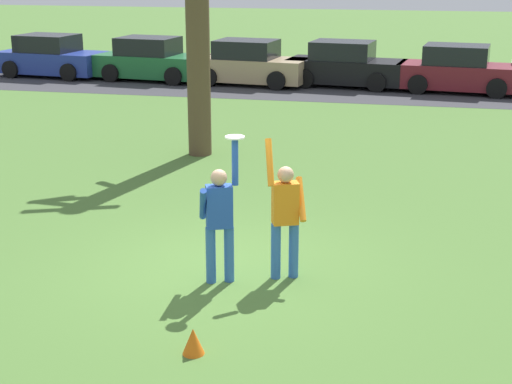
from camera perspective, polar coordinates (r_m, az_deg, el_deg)
The scene contains 12 objects.
ground_plane at distance 11.49m, azimuth -2.37°, elevation -5.68°, with size 120.00×120.00×0.00m, color #4C7533.
person_catcher at distance 10.71m, azimuth -2.72°, elevation -1.78°, with size 0.58×0.49×2.08m.
person_defender at distance 10.85m, azimuth 2.17°, elevation -1.53°, with size 0.63×0.57×2.04m.
frisbee_disc at distance 10.44m, azimuth -1.57°, elevation 4.07°, with size 0.27×0.27×0.02m, color white.
parked_car_blue at distance 31.22m, azimuth -14.87°, elevation 9.58°, with size 4.28×2.40×1.59m.
parked_car_green at distance 29.48m, azimuth -7.72°, elevation 9.58°, with size 4.28×2.40×1.59m.
parked_car_tan at distance 28.19m, azimuth -0.49°, elevation 9.40°, with size 4.28×2.40×1.59m.
parked_car_black at distance 27.98m, azimuth 6.59°, elevation 9.24°, with size 4.28×2.40×1.59m.
parked_car_maroon at distance 27.43m, azimuth 14.72°, elevation 8.65°, with size 4.28×2.40×1.59m.
parking_strip at distance 28.10m, azimuth 3.21°, elevation 7.86°, with size 28.77×6.40×0.01m, color #38383D.
bare_tree_tall at distance 17.66m, azimuth -4.60°, elevation 13.46°, with size 1.71×2.24×6.59m.
field_cone_orange at distance 9.13m, azimuth -4.65°, elevation -10.91°, with size 0.26×0.26×0.32m, color orange.
Camera 1 is at (2.72, -10.25, 4.41)m, focal length 54.23 mm.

